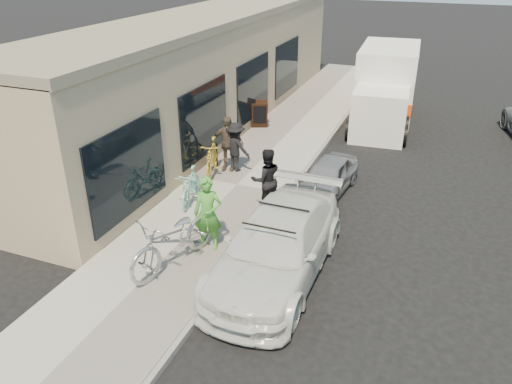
% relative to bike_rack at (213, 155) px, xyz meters
% --- Properties ---
extents(ground, '(120.00, 120.00, 0.00)m').
position_rel_bike_rack_xyz_m(ground, '(3.12, -3.74, -0.64)').
color(ground, black).
rests_on(ground, ground).
extents(sidewalk, '(3.00, 34.00, 0.15)m').
position_rel_bike_rack_xyz_m(sidewalk, '(1.12, -0.74, -0.56)').
color(sidewalk, '#A2A092').
rests_on(sidewalk, ground).
extents(curb, '(0.12, 34.00, 0.13)m').
position_rel_bike_rack_xyz_m(curb, '(2.67, -0.74, -0.57)').
color(curb, gray).
rests_on(curb, ground).
extents(storefront, '(3.60, 20.00, 4.22)m').
position_rel_bike_rack_xyz_m(storefront, '(-2.12, 4.25, 1.49)').
color(storefront, tan).
rests_on(storefront, ground).
extents(bike_rack, '(0.06, 0.57, 0.80)m').
position_rel_bike_rack_xyz_m(bike_rack, '(0.00, 0.00, 0.00)').
color(bike_rack, black).
rests_on(bike_rack, sidewalk).
extents(sandwich_board, '(0.79, 0.79, 0.98)m').
position_rel_bike_rack_xyz_m(sandwich_board, '(-0.10, 4.24, 0.02)').
color(sandwich_board, black).
rests_on(sandwich_board, sidewalk).
extents(sedan_white, '(1.99, 4.87, 1.45)m').
position_rel_bike_rack_xyz_m(sedan_white, '(3.57, -4.27, 0.07)').
color(sedan_white, silver).
rests_on(sedan_white, ground).
extents(sedan_silver, '(1.44, 2.99, 0.98)m').
position_rel_bike_rack_xyz_m(sedan_silver, '(3.60, 0.01, -0.14)').
color(sedan_silver, '#949499').
rests_on(sedan_silver, ground).
extents(moving_truck, '(2.55, 5.91, 2.84)m').
position_rel_bike_rack_xyz_m(moving_truck, '(4.06, 7.32, 0.63)').
color(moving_truck, white).
rests_on(moving_truck, ground).
extents(tandem_bike, '(1.46, 2.60, 1.29)m').
position_rel_bike_rack_xyz_m(tandem_bike, '(1.50, -4.95, 0.16)').
color(tandem_bike, '#BDBDC0').
rests_on(tandem_bike, sidewalk).
extents(woman_rider, '(0.72, 0.56, 1.74)m').
position_rel_bike_rack_xyz_m(woman_rider, '(1.85, -4.03, 0.39)').
color(woman_rider, green).
rests_on(woman_rider, sidewalk).
extents(man_standing, '(1.03, 0.99, 1.68)m').
position_rel_bike_rack_xyz_m(man_standing, '(2.42, -1.81, 0.35)').
color(man_standing, black).
rests_on(man_standing, sidewalk).
extents(cruiser_bike_a, '(0.75, 1.62, 0.94)m').
position_rel_bike_rack_xyz_m(cruiser_bike_a, '(0.41, -2.18, -0.01)').
color(cruiser_bike_a, '#95DECD').
rests_on(cruiser_bike_a, sidewalk).
extents(cruiser_bike_b, '(0.93, 1.70, 0.84)m').
position_rel_bike_rack_xyz_m(cruiser_bike_b, '(0.35, -2.11, -0.06)').
color(cruiser_bike_b, '#95DECD').
rests_on(cruiser_bike_b, sidewalk).
extents(cruiser_bike_c, '(0.98, 1.89, 1.09)m').
position_rel_bike_rack_xyz_m(cruiser_bike_c, '(0.16, -0.35, 0.06)').
color(cruiser_bike_c, gold).
rests_on(cruiser_bike_c, sidewalk).
extents(bystander_a, '(1.10, 0.81, 1.52)m').
position_rel_bike_rack_xyz_m(bystander_a, '(0.69, 0.20, 0.28)').
color(bystander_a, black).
rests_on(bystander_a, sidewalk).
extents(bystander_b, '(1.05, 0.57, 1.70)m').
position_rel_bike_rack_xyz_m(bystander_b, '(0.42, 0.19, 0.37)').
color(bystander_b, brown).
rests_on(bystander_b, sidewalk).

